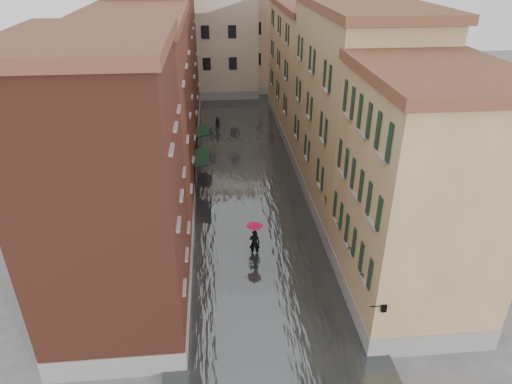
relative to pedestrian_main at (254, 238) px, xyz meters
name	(u,v)px	position (x,y,z in m)	size (l,w,h in m)	color
ground	(264,279)	(0.32, -2.27, -1.26)	(120.00, 120.00, 0.00)	#555558
floodwater	(246,175)	(0.32, 10.73, -1.16)	(10.00, 60.00, 0.20)	#3F4446
building_left_near	(111,200)	(-6.68, -4.27, 5.24)	(6.00, 8.00, 13.00)	brown
building_left_mid	(143,122)	(-6.68, 6.73, 4.99)	(6.00, 14.00, 12.50)	brown
building_left_far	(162,60)	(-6.68, 21.73, 5.74)	(6.00, 16.00, 14.00)	brown
building_right_near	(417,201)	(7.32, -4.27, 4.49)	(6.00, 8.00, 11.50)	#95804D
building_right_mid	(353,112)	(7.32, 6.73, 5.24)	(6.00, 14.00, 13.00)	tan
building_right_far	(309,70)	(7.32, 21.73, 4.49)	(6.00, 16.00, 11.50)	#95804D
building_end_cream	(206,39)	(-2.68, 35.73, 5.24)	(12.00, 9.00, 13.00)	beige
building_end_pink	(277,39)	(6.32, 37.73, 4.74)	(10.00, 9.00, 12.00)	tan
awning_near	(201,157)	(-3.17, 9.18, 1.22)	(1.09, 3.41, 2.80)	#15301C
awning_far	(202,132)	(-3.17, 14.66, 1.20)	(1.09, 2.71, 2.80)	#15301C
wall_lantern	(383,307)	(4.65, -8.27, 1.75)	(0.71, 0.22, 0.35)	black
window_planters	(340,217)	(4.44, -1.83, 2.25)	(0.59, 10.25, 0.84)	#9C5433
pedestrian_main	(254,238)	(0.00, 0.00, 0.00)	(0.99, 0.99, 2.06)	black
pedestrian_far	(218,124)	(-1.75, 21.11, -0.50)	(0.74, 0.58, 1.52)	black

